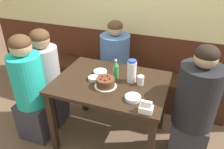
# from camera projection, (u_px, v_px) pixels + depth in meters

# --- Properties ---
(ground_plane) EXTENTS (12.00, 12.00, 0.00)m
(ground_plane) POSITION_uv_depth(u_px,v_px,m) (111.00, 137.00, 2.55)
(ground_plane) COLOR brown
(back_wall) EXTENTS (4.80, 0.04, 2.50)m
(back_wall) POSITION_uv_depth(u_px,v_px,m) (140.00, 8.00, 2.78)
(back_wall) COLOR #4C2314
(back_wall) RESTS_ON ground_plane
(bench_seat) EXTENTS (2.47, 0.38, 0.43)m
(bench_seat) POSITION_uv_depth(u_px,v_px,m) (131.00, 85.00, 3.12)
(bench_seat) COLOR #381E11
(bench_seat) RESTS_ON ground_plane
(dining_table) EXTENTS (1.11, 0.81, 0.76)m
(dining_table) POSITION_uv_depth(u_px,v_px,m) (111.00, 91.00, 2.23)
(dining_table) COLOR black
(dining_table) RESTS_ON ground_plane
(birthday_cake) EXTENTS (0.21, 0.21, 0.11)m
(birthday_cake) POSITION_uv_depth(u_px,v_px,m) (106.00, 82.00, 2.07)
(birthday_cake) COLOR white
(birthday_cake) RESTS_ON dining_table
(water_pitcher) EXTENTS (0.09, 0.09, 0.23)m
(water_pitcher) POSITION_uv_depth(u_px,v_px,m) (132.00, 71.00, 2.12)
(water_pitcher) COLOR white
(water_pitcher) RESTS_ON dining_table
(soju_bottle) EXTENTS (0.06, 0.06, 0.20)m
(soju_bottle) POSITION_uv_depth(u_px,v_px,m) (116.00, 70.00, 2.18)
(soju_bottle) COLOR #388E4C
(soju_bottle) RESTS_ON dining_table
(napkin_holder) EXTENTS (0.11, 0.08, 0.11)m
(napkin_holder) POSITION_uv_depth(u_px,v_px,m) (146.00, 108.00, 1.74)
(napkin_holder) COLOR white
(napkin_holder) RESTS_ON dining_table
(bowl_soup_white) EXTENTS (0.14, 0.14, 0.03)m
(bowl_soup_white) POSITION_uv_depth(u_px,v_px,m) (100.00, 72.00, 2.30)
(bowl_soup_white) COLOR white
(bowl_soup_white) RESTS_ON dining_table
(bowl_rice_small) EXTENTS (0.14, 0.14, 0.03)m
(bowl_rice_small) POSITION_uv_depth(u_px,v_px,m) (133.00, 98.00, 1.90)
(bowl_rice_small) COLOR white
(bowl_rice_small) RESTS_ON dining_table
(bowl_side_dish) EXTENTS (0.11, 0.11, 0.03)m
(bowl_side_dish) POSITION_uv_depth(u_px,v_px,m) (93.00, 78.00, 2.19)
(bowl_side_dish) COLOR white
(bowl_side_dish) RESTS_ON dining_table
(glass_water_tall) EXTENTS (0.07, 0.07, 0.09)m
(glass_water_tall) POSITION_uv_depth(u_px,v_px,m) (141.00, 80.00, 2.10)
(glass_water_tall) COLOR silver
(glass_water_tall) RESTS_ON dining_table
(person_teal_shirt) EXTENTS (0.34, 0.33, 1.19)m
(person_teal_shirt) POSITION_uv_depth(u_px,v_px,m) (47.00, 80.00, 2.54)
(person_teal_shirt) COLOR #33333D
(person_teal_shirt) RESTS_ON ground_plane
(person_pale_blue_shirt) EXTENTS (0.34, 0.33, 1.23)m
(person_pale_blue_shirt) POSITION_uv_depth(u_px,v_px,m) (31.00, 92.00, 2.30)
(person_pale_blue_shirt) COLOR #33333D
(person_pale_blue_shirt) RESTS_ON ground_plane
(person_grey_tee) EXTENTS (0.38, 0.38, 1.25)m
(person_grey_tee) POSITION_uv_depth(u_px,v_px,m) (194.00, 108.00, 2.03)
(person_grey_tee) COLOR #33333D
(person_grey_tee) RESTS_ON ground_plane
(person_dark_striped) EXTENTS (0.38, 0.38, 1.18)m
(person_dark_striped) POSITION_uv_depth(u_px,v_px,m) (115.00, 65.00, 2.86)
(person_dark_striped) COLOR #33333D
(person_dark_striped) RESTS_ON ground_plane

